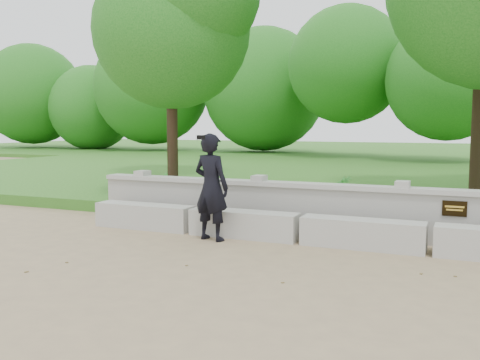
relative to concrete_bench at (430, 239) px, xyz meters
The scene contains 9 objects.
ground 1.91m from the concrete_bench, 90.00° to the right, with size 80.00×80.00×0.00m, color #9B845F.
lawn 12.10m from the concrete_bench, 90.00° to the left, with size 40.00×22.00×0.25m, color #285817.
concrete_bench is the anchor object (origin of this frame).
parapet_wall 0.74m from the concrete_bench, 89.99° to the left, with size 12.50×0.35×0.90m.
man_main 3.49m from the concrete_bench, behind, with size 0.71×0.65×1.77m.
tree_far_left 12.04m from the concrete_bench, 141.35° to the left, with size 4.00×4.00×7.29m.
tree_left 7.36m from the concrete_bench, 158.28° to the left, with size 3.50×3.50×5.76m.
shrub_a 5.61m from the concrete_bench, 165.52° to the left, with size 0.34×0.23×0.65m, color #2F7D2A.
shrub_d 3.13m from the concrete_bench, 126.68° to the left, with size 0.35×0.31×0.62m, color #2F7D2A.
Camera 1 is at (0.52, -6.34, 1.91)m, focal length 40.00 mm.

